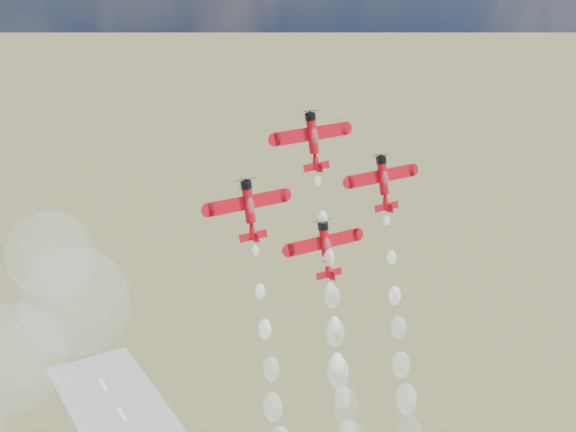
% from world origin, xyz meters
% --- Properties ---
extents(plane_lead, '(13.79, 5.19, 9.69)m').
position_xyz_m(plane_lead, '(5.33, 1.12, 120.50)').
color(plane_lead, red).
rests_on(plane_lead, ground).
extents(plane_left, '(13.79, 5.19, 9.69)m').
position_xyz_m(plane_left, '(-7.83, -1.13, 111.57)').
color(plane_left, red).
rests_on(plane_left, ground).
extents(plane_right, '(13.79, 5.19, 9.69)m').
position_xyz_m(plane_right, '(18.50, -1.13, 111.57)').
color(plane_right, red).
rests_on(plane_right, ground).
extents(plane_slot, '(13.79, 5.19, 9.69)m').
position_xyz_m(plane_slot, '(5.33, -3.39, 102.63)').
color(plane_slot, red).
rests_on(plane_slot, ground).
extents(smoke_trail_lead, '(5.68, 16.58, 54.54)m').
position_xyz_m(smoke_trail_lead, '(5.23, -11.10, 72.71)').
color(smoke_trail_lead, white).
rests_on(smoke_trail_lead, plane_lead).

